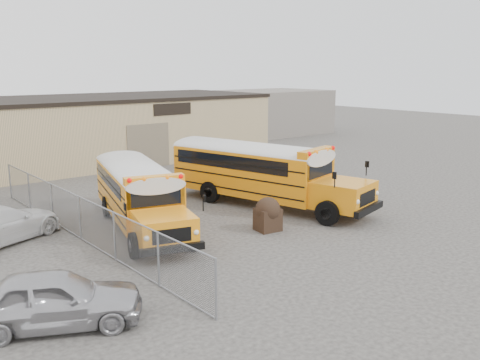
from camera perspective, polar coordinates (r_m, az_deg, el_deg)
ground at (r=22.95m, az=0.45°, el=-5.20°), size 120.00×120.00×0.00m
warehouse at (r=39.65m, az=-18.46°, el=5.00°), size 30.20×10.20×4.67m
chainlink_fence at (r=22.19m, az=-16.70°, el=-3.90°), size 0.07×18.07×1.81m
distant_building_right at (r=55.99m, az=3.61°, el=7.28°), size 10.00×8.00×4.40m
school_bus_left at (r=28.88m, az=-13.17°, el=1.36°), size 4.89×9.76×2.78m
school_bus_right at (r=30.68m, az=-7.84°, el=2.57°), size 5.03×11.04×3.14m
tarp_bundle at (r=22.52m, az=2.99°, el=-3.60°), size 1.08×1.06×1.44m
car_silver at (r=15.25m, az=-19.25°, el=-11.90°), size 4.93×3.72×1.56m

